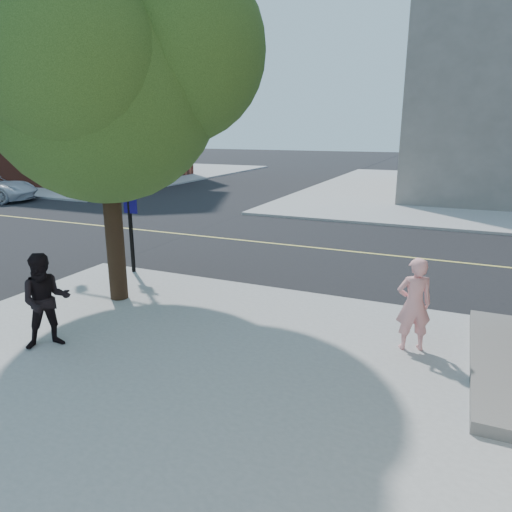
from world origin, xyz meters
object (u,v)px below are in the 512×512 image
at_px(pedestrian, 46,301).
at_px(street_tree, 106,54).
at_px(man_on_phone, 414,304).
at_px(signal_pole, 72,157).

relative_size(pedestrian, street_tree, 0.21).
bearing_deg(man_on_phone, street_tree, -22.52).
xyz_separation_m(pedestrian, signal_pole, (-3.19, 4.14, 2.10)).
relative_size(street_tree, signal_pole, 2.17).
bearing_deg(signal_pole, pedestrian, -49.69).
height_order(man_on_phone, pedestrian, pedestrian).
relative_size(man_on_phone, pedestrian, 0.98).
distance_m(man_on_phone, signal_pole, 9.33).
bearing_deg(pedestrian, street_tree, 51.86).
bearing_deg(signal_pole, man_on_phone, -8.42).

